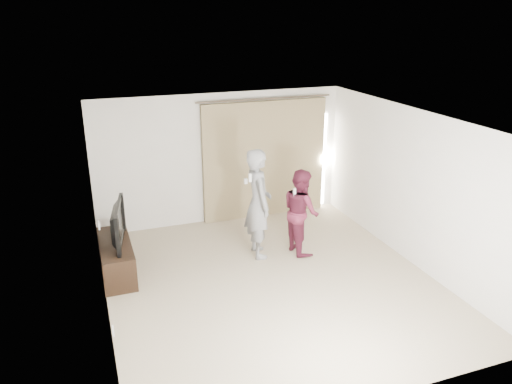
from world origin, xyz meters
TOP-DOWN VIEW (x-y plane):
  - floor at (0.00, 0.00)m, footprint 5.50×5.50m
  - wall_back at (0.00, 2.75)m, footprint 5.00×0.04m
  - wall_left at (-2.50, -0.00)m, footprint 0.04×5.50m
  - ceiling at (0.00, 0.00)m, footprint 5.00×5.50m
  - curtain at (0.91, 2.68)m, footprint 2.80×0.11m
  - tv_console at (-2.27, 1.15)m, footprint 0.49×1.43m
  - tv at (-2.27, 1.15)m, footprint 0.34×1.13m
  - scratching_post at (-2.10, 2.18)m, footprint 0.35×0.35m
  - person_man at (0.14, 1.00)m, footprint 0.51×0.73m
  - person_woman at (0.90, 0.89)m, footprint 0.61×0.77m

SIDE VIEW (x-z plane):
  - floor at x=0.00m, z-range 0.00..0.00m
  - scratching_post at x=-2.10m, z-range -0.05..0.43m
  - tv_console at x=-2.27m, z-range 0.00..0.55m
  - person_woman at x=0.90m, z-range 0.00..1.52m
  - tv at x=-2.27m, z-range 0.55..1.20m
  - person_man at x=0.14m, z-range 0.00..1.92m
  - curtain at x=0.91m, z-range -0.02..2.43m
  - wall_left at x=-2.50m, z-range 0.00..2.60m
  - wall_back at x=0.00m, z-range 0.00..2.60m
  - ceiling at x=0.00m, z-range 2.60..2.60m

